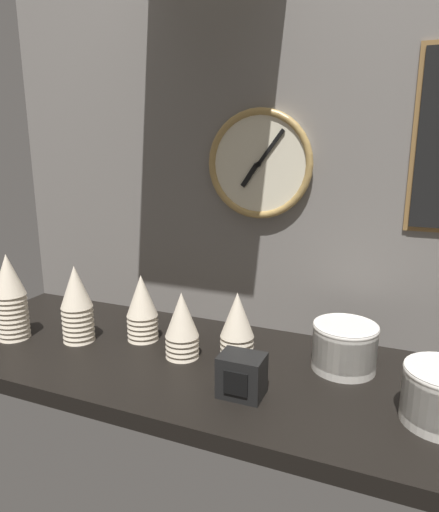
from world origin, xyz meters
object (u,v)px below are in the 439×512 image
cup_stack_center_left (142,307)px  bowl_stack_right (345,345)px  cup_stack_left (77,304)px  wall_clock (259,164)px  cup_stack_far_left (10,297)px  cup_stack_center (182,325)px  cup_stack_center_right (237,325)px  napkin_dispenser (242,375)px

cup_stack_center_left → bowl_stack_right: size_ratio=1.20×
cup_stack_left → wall_clock: bearing=31.7°
cup_stack_far_left → cup_stack_center: bearing=9.0°
cup_stack_center → bowl_stack_right: size_ratio=1.11×
bowl_stack_right → wall_clock: wall_clock is taller
cup_stack_left → cup_stack_center_right: size_ratio=1.24×
cup_stack_center_left → cup_stack_center_right: bearing=0.1°
cup_stack_left → cup_stack_far_left: 0.19m
cup_stack_left → cup_stack_center_left: cup_stack_left is taller
cup_stack_center → cup_stack_center_right: bearing=22.4°
wall_clock → napkin_dispenser: size_ratio=3.06×
cup_stack_center_left → cup_stack_far_left: bearing=-159.0°
cup_stack_left → cup_stack_center: bearing=4.1°
cup_stack_far_left → napkin_dispenser: cup_stack_far_left is taller
cup_stack_left → cup_stack_center_right: cup_stack_left is taller
cup_stack_left → cup_stack_center_right: 0.45m
cup_stack_center_right → cup_stack_center: (-0.13, -0.05, 0.00)m
cup_stack_far_left → cup_stack_center: 0.50m
cup_stack_center_left → napkin_dispenser: 0.40m
cup_stack_center → wall_clock: bearing=63.9°
bowl_stack_right → cup_stack_center_left: bearing=-175.9°
cup_stack_center_right → cup_stack_center_left: bearing=-179.9°
bowl_stack_right → wall_clock: (-0.27, 0.15, 0.42)m
cup_stack_center_left → cup_stack_center: (0.15, -0.05, -0.01)m
cup_stack_left → wall_clock: size_ratio=0.73×
cup_stack_left → cup_stack_center_left: size_ratio=1.15×
cup_stack_far_left → cup_stack_left: bearing=17.0°
cup_stack_far_left → napkin_dispenser: size_ratio=2.52×
cup_stack_center_left → cup_stack_left: bearing=-154.8°
bowl_stack_right → cup_stack_center: bearing=-166.8°
cup_stack_center_right → cup_stack_center: same height
cup_stack_left → cup_stack_center_right: (0.44, 0.08, -0.02)m
cup_stack_far_left → bowl_stack_right: (0.89, 0.17, -0.06)m
cup_stack_left → bowl_stack_right: size_ratio=1.38×
cup_stack_far_left → cup_stack_center: size_ratio=1.41×
cup_stack_center_left → wall_clock: bearing=35.1°
cup_stack_far_left → cup_stack_center: cup_stack_far_left is taller
cup_stack_center_left → bowl_stack_right: cup_stack_center_left is taller
cup_stack_left → cup_stack_center_right: bearing=9.8°
wall_clock → cup_stack_left: bearing=-148.3°
cup_stack_center_left → cup_stack_center: 0.16m
cup_stack_center_right → cup_stack_far_left: 0.64m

